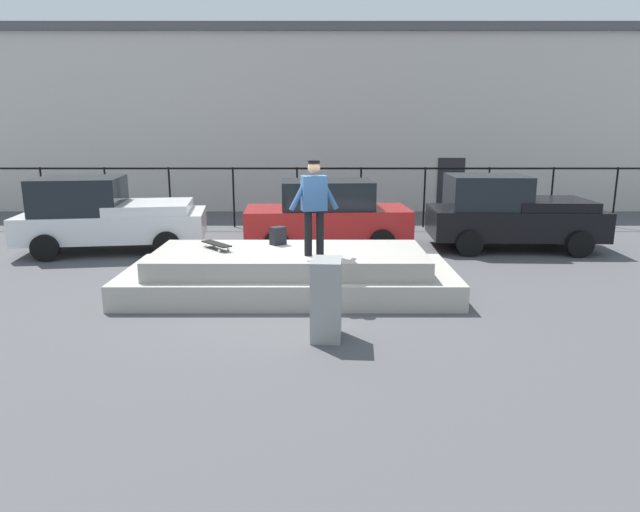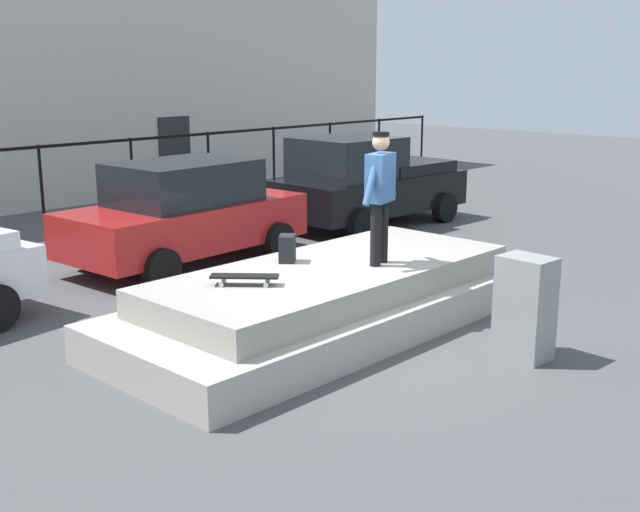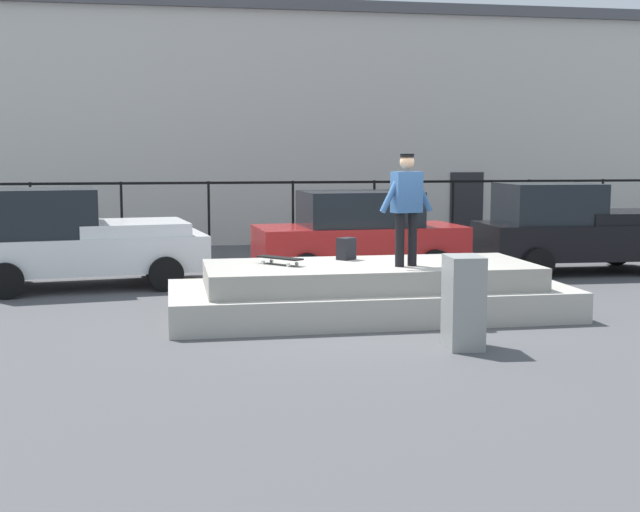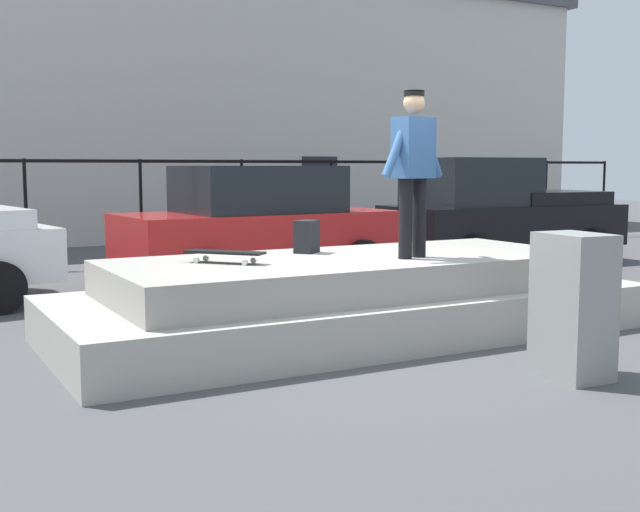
# 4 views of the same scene
# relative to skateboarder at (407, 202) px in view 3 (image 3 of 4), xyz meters

# --- Properties ---
(ground_plane) EXTENTS (60.00, 60.00, 0.00)m
(ground_plane) POSITION_rel_skateboarder_xyz_m (-0.61, -0.07, -1.80)
(ground_plane) COLOR #4C4C4F
(concrete_ledge) EXTENTS (6.20, 2.56, 0.81)m
(concrete_ledge) POSITION_rel_skateboarder_xyz_m (-0.47, 0.39, -1.43)
(concrete_ledge) COLOR #ADA89E
(concrete_ledge) RESTS_ON ground_plane
(skateboarder) EXTENTS (0.90, 0.34, 1.70)m
(skateboarder) POSITION_rel_skateboarder_xyz_m (0.00, 0.00, 0.00)
(skateboarder) COLOR black
(skateboarder) RESTS_ON concrete_ledge
(skateboard) EXTENTS (0.68, 0.74, 0.12)m
(skateboard) POSITION_rel_skateboarder_xyz_m (-1.87, 0.51, -0.88)
(skateboard) COLOR black
(skateboard) RESTS_ON concrete_ledge
(backpack) EXTENTS (0.34, 0.33, 0.36)m
(backpack) POSITION_rel_skateboarder_xyz_m (-0.73, 0.95, -0.80)
(backpack) COLOR black
(backpack) RESTS_ON concrete_ledge
(car_white_pickup_near) EXTENTS (4.72, 2.72, 1.88)m
(car_white_pickup_near) POSITION_rel_skateboarder_xyz_m (-5.30, 4.14, -0.87)
(car_white_pickup_near) COLOR white
(car_white_pickup_near) RESTS_ON ground_plane
(car_red_sedan_mid) EXTENTS (4.30, 2.30, 1.76)m
(car_red_sedan_mid) POSITION_rel_skateboarder_xyz_m (0.29, 4.47, -0.90)
(car_red_sedan_mid) COLOR #B21E1E
(car_red_sedan_mid) RESTS_ON ground_plane
(car_black_pickup_far) EXTENTS (4.35, 2.26, 1.90)m
(car_black_pickup_far) POSITION_rel_skateboarder_xyz_m (4.98, 4.38, -0.86)
(car_black_pickup_far) COLOR black
(car_black_pickup_far) RESTS_ON ground_plane
(utility_box) EXTENTS (0.48, 0.63, 1.21)m
(utility_box) POSITION_rel_skateboarder_xyz_m (0.20, -2.01, -1.19)
(utility_box) COLOR gray
(utility_box) RESTS_ON ground_plane
(fence_row) EXTENTS (24.06, 0.06, 1.89)m
(fence_row) POSITION_rel_skateboarder_xyz_m (-0.61, 7.64, -0.50)
(fence_row) COLOR black
(fence_row) RESTS_ON ground_plane
(warehouse_building) EXTENTS (28.54, 6.56, 6.72)m
(warehouse_building) POSITION_rel_skateboarder_xyz_m (-0.61, 14.17, 1.57)
(warehouse_building) COLOR beige
(warehouse_building) RESTS_ON ground_plane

